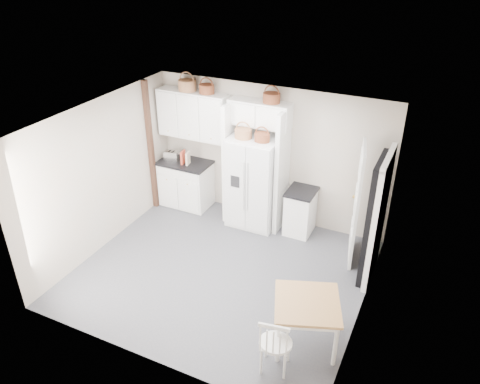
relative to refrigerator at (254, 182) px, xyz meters
The scene contains 27 objects.
floor 1.86m from the refrigerator, 84.77° to the right, with size 4.50×4.50×0.00m, color #3E3F4B.
ceiling 2.39m from the refrigerator, 84.77° to the right, with size 4.50×4.50×0.00m, color white.
wall_back 0.58m from the refrigerator, 67.39° to the left, with size 4.50×4.50×0.00m, color #B7B0A6.
wall_left 2.70m from the refrigerator, 142.02° to the right, with size 4.00×4.00×0.00m, color #B7B0A6.
wall_right 2.94m from the refrigerator, 34.34° to the right, with size 4.00×4.00×0.00m, color #B7B0A6.
refrigerator is the anchor object (origin of this frame).
base_cab_left 1.58m from the refrigerator, behind, with size 0.98×0.62×0.91m, color white.
base_cab_right 1.01m from the refrigerator, ahead, with size 0.47×0.56×0.82m, color white.
dining_table 3.14m from the refrigerator, 53.33° to the right, with size 0.84×0.84×0.70m, color brown.
windsor_chair 3.50m from the refrigerator, 61.73° to the right, with size 0.42×0.38×0.86m, color white.
counter_left 1.52m from the refrigerator, behind, with size 1.02×0.66×0.04m, color black.
counter_right 0.90m from the refrigerator, ahead, with size 0.51×0.60×0.04m, color black.
toaster 1.79m from the refrigerator, behind, with size 0.29×0.16×0.20m, color silver.
cookbook_red 1.52m from the refrigerator, behind, with size 0.04×0.17×0.26m, color #B53F29.
cookbook_cream 1.41m from the refrigerator, behind, with size 0.04×0.17×0.25m, color beige.
basket_upper_b 2.15m from the refrigerator, behind, with size 0.34×0.34×0.20m, color brown.
basket_upper_c 1.89m from the refrigerator, 169.69° to the left, with size 0.29×0.29×0.16m, color brown.
basket_bridge_b 1.59m from the refrigerator, 42.13° to the left, with size 0.30×0.30×0.17m, color brown.
basket_fridge_a 0.98m from the refrigerator, 151.48° to the right, with size 0.31×0.31×0.16m, color brown.
basket_fridge_b 0.97m from the refrigerator, 29.89° to the right, with size 0.27×0.27×0.15m, color brown.
upper_cabinet 1.71m from the refrigerator, behind, with size 1.40×0.34×0.90m, color white.
bridge_cabinet 1.27m from the refrigerator, 90.00° to the left, with size 1.12×0.34×0.45m, color white.
fridge_panel_left 0.58m from the refrigerator, behind, with size 0.08×0.60×2.30m, color white.
fridge_panel_right 0.58m from the refrigerator, ahead, with size 0.08×0.60×2.30m, color white.
trim_post 2.11m from the refrigerator, behind, with size 0.09×0.09×2.60m, color #311914.
doorway_void 2.40m from the refrigerator, 15.48° to the right, with size 0.18×0.85×2.05m, color black.
door_slab 1.98m from the refrigerator, ahead, with size 0.80×0.04×2.05m, color white.
Camera 1 is at (2.88, -5.38, 4.87)m, focal length 35.00 mm.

